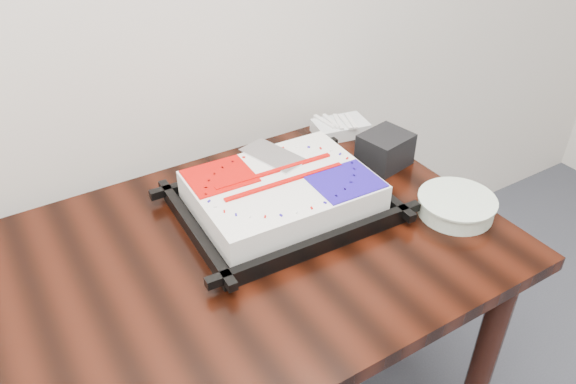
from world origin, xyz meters
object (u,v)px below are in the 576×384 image
plate_stack (456,206)px  table (155,310)px  napkin_box (385,150)px  cake_tray (282,196)px

plate_stack → table: bearing=167.6°
napkin_box → cake_tray: bearing=-174.0°
cake_tray → napkin_box: bearing=6.0°
table → plate_stack: 0.83m
cake_tray → plate_stack: 0.47m
table → cake_tray: cake_tray is taller
table → plate_stack: (0.80, -0.18, 0.11)m
cake_tray → table: bearing=-168.7°
table → plate_stack: size_ratio=8.61×
plate_stack → napkin_box: bearing=90.0°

